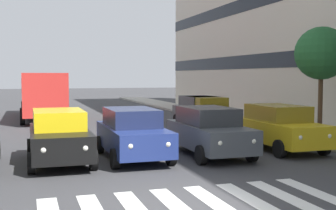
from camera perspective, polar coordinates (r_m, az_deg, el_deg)
name	(u,v)px	position (r m, az deg, el deg)	size (l,w,h in m)	color
ground_plane	(194,203)	(10.19, 3.40, -12.49)	(180.00, 180.00, 0.00)	#38383A
crosswalk_markings	(194,203)	(10.19, 3.40, -12.47)	(6.75, 2.80, 0.01)	silver
car_0	(279,127)	(17.56, 14.11, -2.75)	(2.02, 4.44, 1.72)	gold
car_1	(209,131)	(15.89, 5.28, -3.33)	(2.02, 4.44, 1.72)	#474C51
car_2	(132,133)	(15.26, -4.61, -3.63)	(2.02, 4.44, 1.72)	navy
car_3	(59,136)	(14.96, -13.84, -3.87)	(2.02, 4.44, 1.72)	black
car_row2_0	(200,112)	(24.31, 4.18, -0.84)	(2.02, 4.44, 1.72)	#474C51
car_row2_1	(206,113)	(23.64, 4.98, -0.98)	(2.02, 4.44, 1.72)	gold
bus_behind_traffic	(42,91)	(30.48, -15.85, 1.80)	(2.78, 10.50, 3.00)	red
street_lamp_left	(331,34)	(18.02, 20.26, 8.51)	(3.08, 0.28, 6.90)	#4C6B56
street_tree_1	(321,54)	(20.28, 19.13, 6.26)	(2.28, 2.28, 4.81)	#513823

